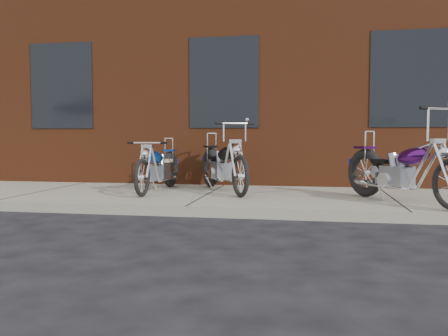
# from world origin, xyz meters

# --- Properties ---
(ground) EXTENTS (120.00, 120.00, 0.00)m
(ground) POSITION_xyz_m (0.00, 0.00, 0.00)
(ground) COLOR black
(ground) RESTS_ON ground
(sidewalk) EXTENTS (22.00, 3.00, 0.15)m
(sidewalk) POSITION_xyz_m (0.00, 1.50, 0.07)
(sidewalk) COLOR gray
(sidewalk) RESTS_ON ground
(building_brick) EXTENTS (22.00, 10.00, 8.00)m
(building_brick) POSITION_xyz_m (0.00, 8.00, 4.00)
(building_brick) COLOR brown
(building_brick) RESTS_ON ground
(chopper_purple) EXTENTS (1.47, 2.07, 1.36)m
(chopper_purple) POSITION_xyz_m (3.03, 0.93, 0.59)
(chopper_purple) COLOR black
(chopper_purple) RESTS_ON sidewalk
(chopper_blue) EXTENTS (0.53, 2.17, 0.94)m
(chopper_blue) POSITION_xyz_m (-0.95, 1.73, 0.54)
(chopper_blue) COLOR black
(chopper_blue) RESTS_ON sidewalk
(chopper_third) EXTENTS (1.24, 2.15, 1.21)m
(chopper_third) POSITION_xyz_m (0.18, 1.91, 0.58)
(chopper_third) COLOR black
(chopper_third) RESTS_ON sidewalk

